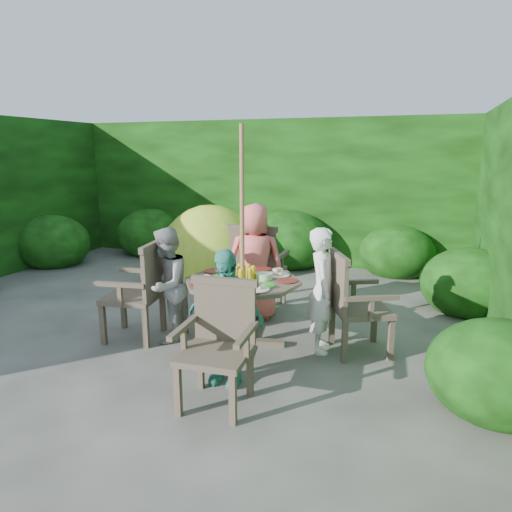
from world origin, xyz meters
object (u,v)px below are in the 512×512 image
(child_back, at_px, (255,262))
(child_left, at_px, (167,285))
(garden_chair_right, at_px, (353,302))
(garden_chair_back, at_px, (257,266))
(parasol_pole, at_px, (242,240))
(child_right, at_px, (323,290))
(garden_chair_left, at_px, (140,290))
(dome_tent, at_px, (211,273))
(patio_table, at_px, (243,290))
(garden_chair_front, at_px, (219,341))
(child_front, at_px, (225,317))

(child_back, bearing_deg, child_left, 41.90)
(garden_chair_right, height_order, child_left, child_left)
(garden_chair_right, relative_size, garden_chair_back, 0.92)
(parasol_pole, height_order, child_right, parasol_pole)
(child_right, relative_size, child_left, 1.04)
(garden_chair_left, xyz_separation_m, dome_tent, (-0.47, 2.68, -0.54))
(garden_chair_right, relative_size, dome_tent, 0.43)
(garden_chair_right, height_order, garden_chair_left, garden_chair_left)
(child_right, bearing_deg, parasol_pole, 88.96)
(patio_table, height_order, garden_chair_front, garden_chair_front)
(parasol_pole, relative_size, child_back, 1.60)
(patio_table, relative_size, child_back, 1.02)
(garden_chair_right, height_order, garden_chair_front, garden_chair_right)
(garden_chair_right, relative_size, child_left, 0.81)
(parasol_pole, xyz_separation_m, garden_chair_right, (1.08, 0.19, -0.58))
(patio_table, xyz_separation_m, garden_chair_back, (-0.23, 1.06, -0.02))
(garden_chair_back, relative_size, dome_tent, 0.47)
(parasol_pole, relative_size, garden_chair_front, 2.35)
(child_left, bearing_deg, garden_chair_back, 146.44)
(dome_tent, bearing_deg, child_left, -67.92)
(parasol_pole, height_order, dome_tent, parasol_pole)
(garden_chair_back, bearing_deg, garden_chair_left, 56.21)
(garden_chair_right, bearing_deg, patio_table, 74.27)
(patio_table, xyz_separation_m, garden_chair_left, (-1.07, -0.21, -0.05))
(garden_chair_right, bearing_deg, parasol_pole, 74.32)
(child_right, bearing_deg, garden_chair_right, -95.20)
(patio_table, distance_m, child_right, 0.80)
(garden_chair_back, bearing_deg, patio_table, 101.89)
(child_right, height_order, child_back, child_back)
(garden_chair_right, distance_m, child_back, 1.38)
(garden_chair_back, distance_m, child_front, 1.89)
(garden_chair_left, height_order, child_right, child_right)
(garden_chair_front, height_order, child_front, child_front)
(garden_chair_left, bearing_deg, child_front, 55.10)
(garden_chair_back, bearing_deg, child_front, 101.29)
(parasol_pole, height_order, garden_chair_back, parasol_pole)
(child_left, distance_m, child_back, 1.13)
(child_back, distance_m, dome_tent, 2.29)
(child_front, bearing_deg, garden_chair_right, 50.13)
(child_left, height_order, child_front, child_left)
(garden_chair_back, bearing_deg, child_back, 104.21)
(child_right, relative_size, child_back, 0.90)
(patio_table, distance_m, garden_chair_front, 1.10)
(garden_chair_back, distance_m, dome_tent, 2.01)
(patio_table, distance_m, dome_tent, 2.97)
(garden_chair_right, bearing_deg, garden_chair_back, 30.56)
(parasol_pole, distance_m, garden_chair_front, 1.25)
(patio_table, height_order, dome_tent, dome_tent)
(patio_table, relative_size, child_right, 1.13)
(parasol_pole, bearing_deg, garden_chair_front, -78.57)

